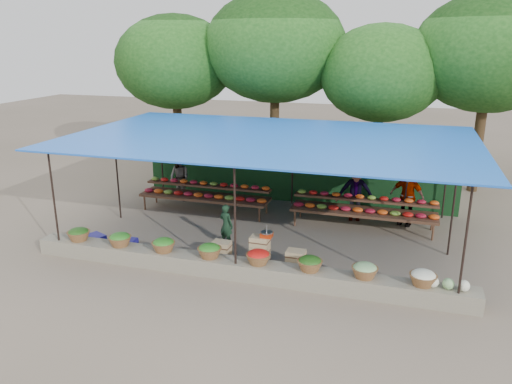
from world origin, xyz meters
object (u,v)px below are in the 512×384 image
(vendor_seated, at_px, (226,225))
(blue_crate_front, at_px, (127,244))
(blue_crate_back, at_px, (96,240))
(weighing_scale, at_px, (267,234))
(crate_counter, at_px, (259,254))

(vendor_seated, bearing_deg, blue_crate_front, 45.18)
(blue_crate_back, bearing_deg, blue_crate_front, 22.49)
(weighing_scale, distance_m, blue_crate_back, 4.81)
(weighing_scale, relative_size, vendor_seated, 0.27)
(vendor_seated, height_order, blue_crate_back, vendor_seated)
(vendor_seated, relative_size, blue_crate_back, 2.34)
(crate_counter, bearing_deg, blue_crate_front, -178.32)
(vendor_seated, distance_m, blue_crate_front, 2.68)
(weighing_scale, relative_size, blue_crate_back, 0.63)
(crate_counter, distance_m, vendor_seated, 1.55)
(crate_counter, relative_size, blue_crate_back, 4.76)
(crate_counter, xyz_separation_m, blue_crate_front, (-3.61, -0.11, -0.16))
(crate_counter, height_order, blue_crate_back, crate_counter)
(crate_counter, height_order, blue_crate_front, crate_counter)
(crate_counter, distance_m, weighing_scale, 0.57)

